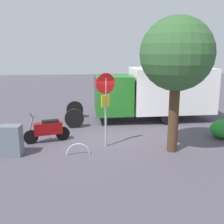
{
  "coord_description": "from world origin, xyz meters",
  "views": [
    {
      "loc": [
        1.06,
        10.73,
        3.61
      ],
      "look_at": [
        0.05,
        0.48,
        1.22
      ],
      "focal_mm": 43.15,
      "sensor_mm": 36.0,
      "label": 1
    }
  ],
  "objects": [
    {
      "name": "motorcycle",
      "position": [
        2.6,
        0.28,
        0.52
      ],
      "size": [
        1.77,
        0.74,
        1.2
      ],
      "rotation": [
        0.0,
        0.0,
        0.27
      ],
      "color": "black",
      "rests_on": "ground"
    },
    {
      "name": "bike_rack_hoop",
      "position": [
        1.37,
        1.76,
        0.0
      ],
      "size": [
        0.85,
        0.08,
        0.85
      ],
      "primitive_type": "torus",
      "rotation": [
        1.57,
        0.0,
        0.03
      ],
      "color": "#B7B7BC",
      "rests_on": "ground"
    },
    {
      "name": "stop_sign",
      "position": [
        0.34,
        1.01,
        1.86
      ],
      "size": [
        0.71,
        0.33,
        2.79
      ],
      "color": "#9E9EA3",
      "rests_on": "ground"
    },
    {
      "name": "street_tree",
      "position": [
        -2.02,
        1.72,
        3.43
      ],
      "size": [
        2.52,
        2.52,
        4.74
      ],
      "color": "#47301E",
      "rests_on": "ground"
    },
    {
      "name": "ground_plane",
      "position": [
        0.0,
        0.0,
        0.0
      ],
      "size": [
        60.0,
        60.0,
        0.0
      ],
      "primitive_type": "plane",
      "color": "#4B4551"
    },
    {
      "name": "shrub_mid_verge",
      "position": [
        -4.63,
        0.5,
        0.39
      ],
      "size": [
        1.15,
        0.94,
        0.79
      ],
      "primitive_type": "ellipsoid",
      "color": "#288B30",
      "rests_on": "ground"
    },
    {
      "name": "utility_cabinet",
      "position": [
        3.68,
        1.58,
        0.54
      ],
      "size": [
        0.77,
        0.55,
        1.08
      ],
      "primitive_type": "cube",
      "rotation": [
        0.0,
        0.0,
        -0.1
      ],
      "color": "slate",
      "rests_on": "ground"
    },
    {
      "name": "box_truck_near",
      "position": [
        -2.37,
        -2.74,
        1.54
      ],
      "size": [
        7.59,
        2.34,
        2.7
      ],
      "rotation": [
        0.0,
        0.0,
        0.02
      ],
      "color": "black",
      "rests_on": "ground"
    }
  ]
}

